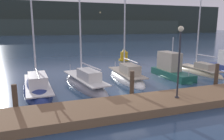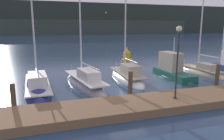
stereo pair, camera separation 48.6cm
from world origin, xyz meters
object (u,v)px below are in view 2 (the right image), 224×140
at_px(sailboat_berth_5, 127,78).
at_px(sailboat_berth_7, 201,72).
at_px(channel_buoy, 127,56).
at_px(dock_lamppost, 178,51).
at_px(motorboat_berth_6, 172,73).
at_px(sailboat_berth_3, 38,88).
at_px(sailboat_berth_4, 85,85).

distance_m(sailboat_berth_5, sailboat_berth_7, 7.97).
relative_size(sailboat_berth_5, channel_buoy, 5.10).
bearing_deg(dock_lamppost, motorboat_berth_6, 58.01).
bearing_deg(channel_buoy, motorboat_berth_6, -89.25).
relative_size(sailboat_berth_3, sailboat_berth_5, 1.21).
bearing_deg(sailboat_berth_7, dock_lamppost, -138.02).
bearing_deg(sailboat_berth_5, channel_buoy, 68.39).
xyz_separation_m(sailboat_berth_5, dock_lamppost, (0.32, -6.72, 3.07)).
xyz_separation_m(sailboat_berth_3, sailboat_berth_4, (3.47, -0.12, 0.02)).
distance_m(sailboat_berth_3, sailboat_berth_4, 3.47).
bearing_deg(motorboat_berth_6, sailboat_berth_4, -176.51).
bearing_deg(sailboat_berth_3, channel_buoy, 44.19).
height_order(sailboat_berth_4, dock_lamppost, sailboat_berth_4).
bearing_deg(sailboat_berth_7, motorboat_berth_6, -170.45).
bearing_deg(sailboat_berth_5, sailboat_berth_7, 1.22).
bearing_deg(sailboat_berth_4, sailboat_berth_3, 178.00).
bearing_deg(channel_buoy, sailboat_berth_4, -125.36).
xyz_separation_m(sailboat_berth_4, channel_buoy, (8.00, 11.27, 0.49)).
bearing_deg(dock_lamppost, sailboat_berth_7, 41.98).
relative_size(sailboat_berth_4, dock_lamppost, 2.29).
bearing_deg(sailboat_berth_3, sailboat_berth_5, 6.46).
distance_m(sailboat_berth_4, sailboat_berth_5, 4.03).
distance_m(sailboat_berth_3, sailboat_berth_7, 15.39).
xyz_separation_m(channel_buoy, dock_lamppost, (-3.77, -17.03, 2.58)).
height_order(sailboat_berth_3, sailboat_berth_4, sailboat_berth_3).
xyz_separation_m(sailboat_berth_3, sailboat_berth_7, (15.36, 1.01, -0.01)).
height_order(sailboat_berth_5, motorboat_berth_6, sailboat_berth_5).
relative_size(sailboat_berth_3, channel_buoy, 6.16).
height_order(sailboat_berth_4, sailboat_berth_7, sailboat_berth_4).
xyz_separation_m(sailboat_berth_4, dock_lamppost, (4.23, -5.76, 3.07)).
xyz_separation_m(sailboat_berth_5, channel_buoy, (4.09, 10.32, 0.49)).
bearing_deg(sailboat_berth_7, sailboat_berth_4, -174.59).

